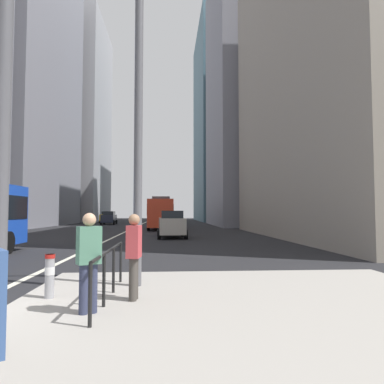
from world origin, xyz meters
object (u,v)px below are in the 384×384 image
object	(u,v)px
street_lamp_post	(139,69)
pedestrian_walking	(89,257)
city_bus_red_receding	(162,212)
bollard_back	(50,274)
pedestrian_far	(134,252)
car_oncoming_far	(109,218)
car_oncoming_mid	(107,217)
car_receding_near	(172,224)
car_receding_far	(169,217)

from	to	relation	value
street_lamp_post	pedestrian_walking	bearing A→B (deg)	-105.84
city_bus_red_receding	bollard_back	size ratio (longest dim) A/B	12.79
bollard_back	pedestrian_far	world-z (taller)	pedestrian_far
city_bus_red_receding	pedestrian_far	bearing A→B (deg)	-89.98
car_oncoming_far	pedestrian_walking	world-z (taller)	car_oncoming_far
car_oncoming_mid	pedestrian_far	xyz separation A→B (m)	(9.60, -54.29, 0.09)
street_lamp_post	bollard_back	size ratio (longest dim) A/B	9.23
car_receding_near	car_receding_far	size ratio (longest dim) A/B	1.07
pedestrian_walking	bollard_back	bearing A→B (deg)	131.25
car_oncoming_mid	street_lamp_post	distance (m)	53.97
car_receding_near	city_bus_red_receding	bearing A→B (deg)	94.00
city_bus_red_receding	pedestrian_walking	bearing A→B (deg)	-91.16
car_receding_far	street_lamp_post	distance (m)	48.84
car_oncoming_mid	pedestrian_walking	bearing A→B (deg)	-80.81
car_receding_far	bollard_back	world-z (taller)	car_receding_far
car_receding_far	pedestrian_far	world-z (taller)	car_receding_far
city_bus_red_receding	car_oncoming_far	size ratio (longest dim) A/B	2.39
street_lamp_post	pedestrian_walking	world-z (taller)	street_lamp_post
bollard_back	pedestrian_walking	bearing A→B (deg)	-48.75
bollard_back	street_lamp_post	bearing A→B (deg)	33.15
city_bus_red_receding	street_lamp_post	distance (m)	30.92
car_oncoming_far	bollard_back	distance (m)	46.86
car_receding_near	pedestrian_walking	xyz separation A→B (m)	(-1.60, -19.58, 0.10)
city_bus_red_receding	street_lamp_post	size ratio (longest dim) A/B	1.38
car_receding_near	pedestrian_far	distance (m)	18.72
car_oncoming_mid	car_receding_far	bearing A→B (deg)	-22.32
car_receding_near	pedestrian_far	world-z (taller)	car_receding_near
car_oncoming_far	bollard_back	xyz separation A→B (m)	(6.38, -46.43, -0.36)
city_bus_red_receding	car_oncoming_far	bearing A→B (deg)	118.87
car_receding_near	pedestrian_walking	distance (m)	19.64
car_receding_far	bollard_back	xyz separation A→B (m)	(-2.56, -49.72, -0.36)
car_receding_near	pedestrian_walking	size ratio (longest dim) A/B	2.62
car_oncoming_mid	bollard_back	xyz separation A→B (m)	(7.91, -54.02, -0.36)
street_lamp_post	pedestrian_far	distance (m)	4.42
car_receding_near	street_lamp_post	distance (m)	17.90
street_lamp_post	city_bus_red_receding	bearing A→B (deg)	89.94
pedestrian_far	car_oncoming_mid	bearing A→B (deg)	100.03
car_oncoming_mid	street_lamp_post	world-z (taller)	street_lamp_post
street_lamp_post	bollard_back	bearing A→B (deg)	-146.85
street_lamp_post	car_oncoming_mid	bearing A→B (deg)	100.23
bollard_back	car_receding_near	bearing A→B (deg)	81.92
pedestrian_far	car_receding_near	bearing A→B (deg)	87.17
car_oncoming_far	pedestrian_walking	bearing A→B (deg)	-81.16
city_bus_red_receding	car_oncoming_mid	distance (m)	24.21
car_oncoming_mid	pedestrian_walking	xyz separation A→B (m)	(8.92, -55.17, 0.10)
car_oncoming_far	pedestrian_far	size ratio (longest dim) A/B	2.77
car_oncoming_mid	pedestrian_walking	size ratio (longest dim) A/B	2.63
bollard_back	pedestrian_walking	distance (m)	1.60
car_oncoming_mid	car_receding_far	world-z (taller)	same
car_receding_near	street_lamp_post	size ratio (longest dim) A/B	0.56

